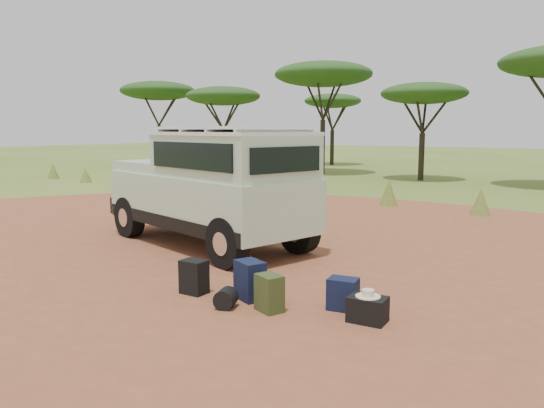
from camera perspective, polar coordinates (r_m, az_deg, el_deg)
The scene contains 13 objects.
ground at distance 10.47m, azimuth -5.57°, elevation -5.88°, with size 140.00×140.00×0.00m, color #4E6A25.
dirt_clearing at distance 10.47m, azimuth -5.57°, elevation -5.86°, with size 23.00×23.00×0.01m, color brown.
grass_fringe at distance 17.83m, azimuth 12.63°, elevation 1.04°, with size 36.60×1.60×0.90m.
acacia_treeline at distance 28.35m, azimuth 22.52°, elevation 12.20°, with size 46.70×13.20×6.26m.
safari_vehicle at distance 11.45m, azimuth -6.45°, elevation 1.61°, with size 5.60×3.34×2.57m.
walking_staff at distance 12.74m, azimuth -9.07°, elevation 0.08°, with size 0.04×0.04×1.61m, color #5F2616.
backpack_black at distance 8.29m, azimuth -8.39°, elevation -7.78°, with size 0.39×0.28×0.53m, color black.
backpack_navy at distance 7.93m, azimuth -2.38°, elevation -8.21°, with size 0.45×0.32×0.59m, color #121C3B.
backpack_olive at distance 7.43m, azimuth -0.29°, elevation -9.58°, with size 0.38×0.27×0.52m, color #394821.
duffel_navy at distance 7.57m, azimuth 7.64°, elevation -9.59°, with size 0.40×0.30×0.45m, color #121C3B.
hard_case at distance 7.18m, azimuth 10.25°, elevation -11.11°, with size 0.49×0.35×0.35m, color black.
stuff_sack at distance 7.62m, azimuth -4.99°, elevation -10.09°, with size 0.29×0.29×0.29m, color black.
safari_hat at distance 7.11m, azimuth 10.29°, elevation -9.52°, with size 0.33×0.33×0.10m.
Camera 1 is at (6.46, -7.86, 2.51)m, focal length 35.00 mm.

